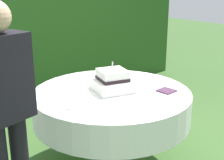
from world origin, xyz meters
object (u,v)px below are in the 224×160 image
(cake_table, at_px, (112,105))
(napkin_stack, at_px, (166,91))
(serving_plate_far, at_px, (135,81))
(serving_plate_left, at_px, (72,107))
(standing_person, at_px, (4,108))
(wedding_cake, at_px, (113,81))
(serving_plate_near, at_px, (155,97))

(cake_table, bearing_deg, napkin_stack, -34.56)
(serving_plate_far, distance_m, serving_plate_left, 0.86)
(serving_plate_left, relative_size, napkin_stack, 0.73)
(cake_table, relative_size, serving_plate_left, 13.93)
(napkin_stack, xyz_separation_m, standing_person, (-1.40, -0.02, 0.16))
(wedding_cake, bearing_deg, serving_plate_near, -60.38)
(cake_table, bearing_deg, serving_plate_left, -160.55)
(serving_plate_near, bearing_deg, serving_plate_left, 166.36)
(wedding_cake, distance_m, serving_plate_near, 0.41)
(serving_plate_near, xyz_separation_m, serving_plate_left, (-0.69, 0.17, 0.00))
(serving_plate_near, relative_size, serving_plate_far, 0.88)
(serving_plate_near, relative_size, standing_person, 0.08)
(serving_plate_far, height_order, standing_person, standing_person)
(serving_plate_far, xyz_separation_m, standing_person, (-1.34, -0.40, 0.16))
(napkin_stack, bearing_deg, serving_plate_near, -162.81)
(wedding_cake, xyz_separation_m, napkin_stack, (0.38, -0.29, -0.08))
(napkin_stack, bearing_deg, serving_plate_far, 99.25)
(wedding_cake, relative_size, serving_plate_left, 3.72)
(serving_plate_far, bearing_deg, cake_table, -162.95)
(serving_plate_left, relative_size, standing_person, 0.06)
(napkin_stack, relative_size, standing_person, 0.09)
(serving_plate_far, height_order, serving_plate_left, same)
(serving_plate_near, height_order, serving_plate_far, same)
(serving_plate_far, height_order, napkin_stack, same)
(cake_table, xyz_separation_m, serving_plate_near, (0.22, -0.33, 0.14))
(wedding_cake, height_order, napkin_stack, wedding_cake)
(wedding_cake, xyz_separation_m, serving_plate_far, (0.32, 0.09, -0.08))
(wedding_cake, height_order, serving_plate_left, wedding_cake)
(serving_plate_far, bearing_deg, serving_plate_near, -105.61)
(wedding_cake, height_order, serving_plate_near, wedding_cake)
(standing_person, bearing_deg, serving_plate_near, -1.88)
(serving_plate_left, bearing_deg, cake_table, 19.45)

